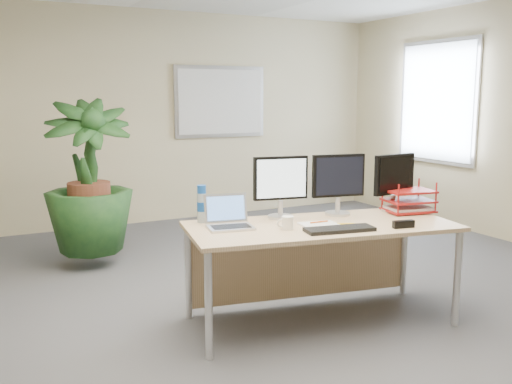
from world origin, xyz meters
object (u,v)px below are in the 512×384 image
floor_plant (89,190)px  monitor_right (338,180)px  desk (315,242)px  laptop (228,219)px  monitor_left (281,183)px

floor_plant → monitor_right: size_ratio=3.23×
desk → floor_plant: floor_plant is taller
monitor_right → laptop: monitor_right is taller
monitor_left → laptop: size_ratio=1.32×
laptop → desk: bearing=-11.2°
floor_plant → monitor_left: (1.03, -1.86, 0.25)m
desk → monitor_right: 0.51m
floor_plant → monitor_right: (1.48, -1.96, 0.25)m
desk → monitor_left: bearing=129.2°
monitor_right → desk: bearing=-157.8°
monitor_left → monitor_right: (0.45, -0.10, 0.00)m
desk → floor_plant: size_ratio=1.34×
desk → floor_plant: 2.40m
floor_plant → monitor_right: bearing=-52.9°
desk → monitor_left: size_ratio=4.36×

